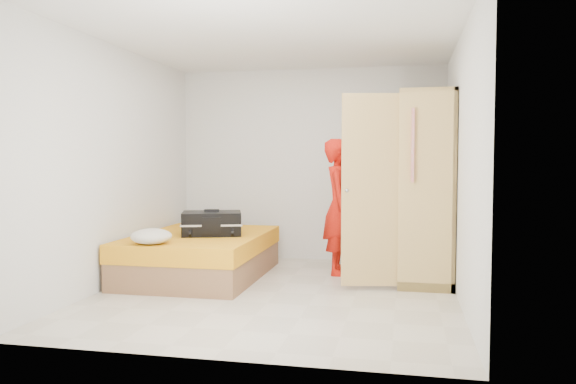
% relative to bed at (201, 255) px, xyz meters
% --- Properties ---
extents(room, '(4.00, 4.02, 2.60)m').
position_rel_bed_xyz_m(room, '(1.05, -0.58, 1.05)').
color(room, beige).
rests_on(room, ground).
extents(bed, '(1.42, 2.02, 0.50)m').
position_rel_bed_xyz_m(bed, '(0.00, 0.00, 0.00)').
color(bed, brown).
rests_on(bed, ground).
extents(wardrobe, '(1.16, 1.30, 2.10)m').
position_rel_bed_xyz_m(wardrobe, '(2.50, 0.27, 0.75)').
color(wardrobe, '#DBBD6B').
rests_on(wardrobe, ground).
extents(person, '(0.41, 0.61, 1.62)m').
position_rel_bed_xyz_m(person, '(1.57, 0.51, 0.56)').
color(person, red).
rests_on(person, ground).
extents(suitcase, '(0.81, 0.69, 0.30)m').
position_rel_bed_xyz_m(suitcase, '(0.14, -0.03, 0.38)').
color(suitcase, black).
rests_on(suitcase, bed).
extents(round_cushion, '(0.42, 0.42, 0.16)m').
position_rel_bed_xyz_m(round_cushion, '(-0.23, -0.83, 0.33)').
color(round_cushion, silver).
rests_on(round_cushion, bed).
extents(pillow, '(0.59, 0.39, 0.10)m').
position_rel_bed_xyz_m(pillow, '(-0.18, 0.85, 0.30)').
color(pillow, silver).
rests_on(pillow, bed).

